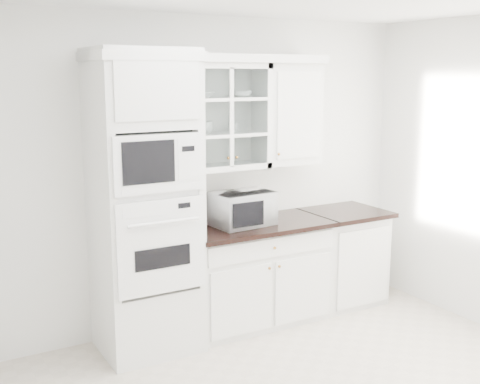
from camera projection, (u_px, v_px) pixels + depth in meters
room_shell at (297, 137)px, 4.12m from camera, size 4.00×3.50×2.70m
oven_column at (145, 205)px, 4.71m from camera, size 0.76×0.68×2.40m
base_cabinet_run at (255, 272)px, 5.38m from camera, size 1.32×0.67×0.92m
extra_base_cabinet at (342, 256)px, 5.87m from camera, size 0.72×0.67×0.92m
upper_cabinet_glass at (222, 117)px, 5.11m from camera, size 0.80×0.33×0.90m
upper_cabinet_solid at (288, 114)px, 5.44m from camera, size 0.55×0.33×0.90m
crown_molding at (212, 58)px, 4.94m from camera, size 2.14×0.38×0.07m
countertop_microwave at (242, 208)px, 5.19m from camera, size 0.54×0.46×0.29m
bowl_a at (199, 95)px, 4.95m from camera, size 0.28×0.28×0.06m
bowl_b at (242, 94)px, 5.15m from camera, size 0.21×0.21×0.05m
cup_a at (205, 128)px, 5.05m from camera, size 0.16×0.16×0.10m
cup_b at (233, 128)px, 5.17m from camera, size 0.10×0.10×0.08m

